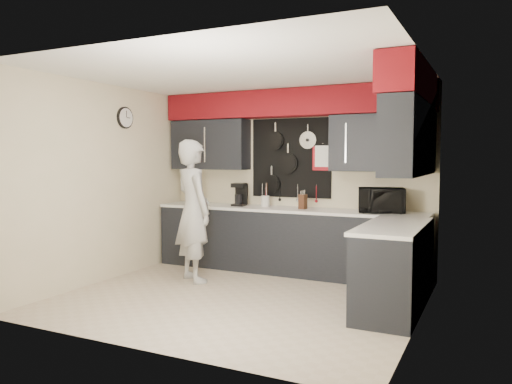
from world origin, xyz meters
The scene contains 10 objects.
ground centered at (0.00, 0.00, 0.00)m, with size 4.00×4.00×0.00m, color #C1AF96.
back_wall_assembly centered at (0.01, 1.60, 2.01)m, with size 4.00×0.36×2.60m.
right_wall_assembly centered at (1.85, 0.26, 1.94)m, with size 0.36×3.50×2.60m.
left_wall_assembly centered at (-1.99, 0.02, 1.33)m, with size 0.05×3.50×2.60m.
base_cabinets centered at (0.49, 1.13, 0.46)m, with size 3.95×2.20×0.92m.
microwave centered at (1.32, 1.46, 1.08)m, with size 0.58×0.39×0.32m, color black.
knife_block centered at (0.26, 1.41, 1.02)m, with size 0.09×0.09×0.20m, color #331F10.
utensil_crock centered at (-0.36, 1.52, 1.00)m, with size 0.12×0.12×0.16m, color silver.
coffee_maker centered at (-0.76, 1.47, 1.09)m, with size 0.21×0.25×0.34m.
person centered at (-0.92, 0.47, 0.93)m, with size 0.68×0.45×1.86m, color #ADADAB.
Camera 1 is at (2.66, -5.04, 1.64)m, focal length 35.00 mm.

